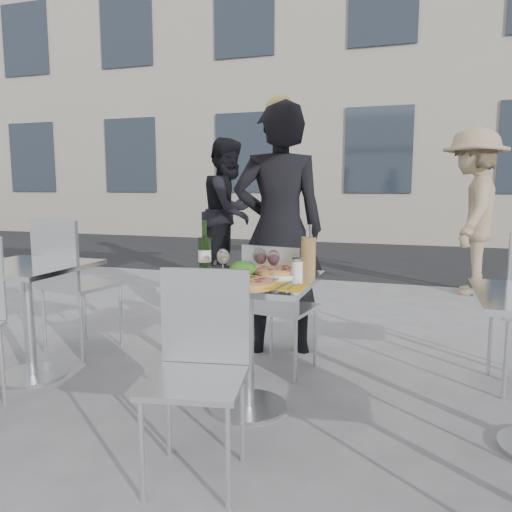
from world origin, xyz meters
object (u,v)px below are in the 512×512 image
(pizza_far, at_px, (276,271))
(napkin_right, at_px, (287,287))
(side_chair_lfar, at_px, (70,275))
(napkin_left, at_px, (187,281))
(salad_plate, at_px, (243,270))
(wine_bottle, at_px, (205,252))
(chair_near, at_px, (200,355))
(wineglass_red_b, at_px, (273,259))
(main_table, at_px, (248,315))
(carafe, at_px, (308,256))
(wineglass_white_a, at_px, (223,257))
(chair_far, at_px, (277,299))
(woman_diner, at_px, (279,230))
(pedestrian_a, at_px, (229,212))
(pedestrian_b, at_px, (472,212))
(wineglass_red_a, at_px, (261,258))
(side_table_left, at_px, (27,297))
(wineglass_white_b, at_px, (259,256))
(pizza_near, at_px, (246,282))
(sugar_shaker, at_px, (297,268))

(pizza_far, xyz_separation_m, napkin_right, (0.16, -0.37, -0.01))
(side_chair_lfar, xyz_separation_m, napkin_left, (1.28, -0.66, 0.16))
(salad_plate, distance_m, wine_bottle, 0.30)
(chair_near, xyz_separation_m, wineglass_red_b, (0.14, 0.65, 0.34))
(main_table, distance_m, carafe, 0.47)
(side_chair_lfar, relative_size, wineglass_white_a, 6.41)
(salad_plate, distance_m, carafe, 0.37)
(carafe, bearing_deg, wine_bottle, 179.22)
(pizza_far, distance_m, wineglass_red_b, 0.20)
(chair_far, relative_size, wineglass_red_b, 5.53)
(woman_diner, xyz_separation_m, carafe, (0.42, -0.91, -0.05))
(chair_far, relative_size, pedestrian_a, 0.47)
(pedestrian_b, height_order, wineglass_red_a, pedestrian_b)
(chair_far, xyz_separation_m, napkin_left, (-0.28, -0.74, 0.24))
(pedestrian_a, bearing_deg, side_chair_lfar, -174.64)
(wine_bottle, xyz_separation_m, wineglass_red_a, (0.38, -0.10, -0.00))
(side_table_left, relative_size, wineglass_white_b, 4.76)
(pizza_near, xyz_separation_m, napkin_right, (0.22, -0.02, -0.01))
(woman_diner, relative_size, pizza_far, 5.28)
(side_chair_lfar, xyz_separation_m, woman_diner, (1.44, 0.55, 0.32))
(chair_near, height_order, woman_diner, woman_diner)
(salad_plate, bearing_deg, wine_bottle, 160.02)
(side_chair_lfar, relative_size, pedestrian_a, 0.55)
(pizza_near, xyz_separation_m, wineglass_red_a, (0.02, 0.19, 0.10))
(chair_near, xyz_separation_m, sugar_shaker, (0.25, 0.73, 0.28))
(salad_plate, relative_size, wineglass_white_a, 1.40)
(pedestrian_a, bearing_deg, wineglass_red_a, -148.46)
(main_table, bearing_deg, side_chair_lfar, 162.86)
(wineglass_red_a, bearing_deg, salad_plate, -179.93)
(pizza_far, height_order, napkin_left, pizza_far)
(chair_far, xyz_separation_m, wineglass_red_b, (0.13, -0.53, 0.34))
(sugar_shaker, bearing_deg, pizza_near, -129.34)
(chair_far, bearing_deg, pedestrian_a, -53.42)
(wine_bottle, height_order, carafe, wine_bottle)
(wineglass_red_a, distance_m, napkin_left, 0.42)
(pizza_far, relative_size, wineglass_white_a, 2.22)
(pizza_near, distance_m, wineglass_white_a, 0.25)
(wine_bottle, bearing_deg, main_table, -22.84)
(wineglass_white_a, bearing_deg, wineglass_white_b, 29.57)
(wineglass_white_b, xyz_separation_m, napkin_left, (-0.31, -0.27, -0.11))
(side_table_left, distance_m, sugar_shaker, 1.78)
(main_table, distance_m, salad_plate, 0.25)
(woman_diner, distance_m, pizza_far, 0.88)
(napkin_right, bearing_deg, carafe, 87.86)
(wine_bottle, bearing_deg, pedestrian_b, 63.75)
(woman_diner, bearing_deg, pizza_near, 77.64)
(pedestrian_b, bearing_deg, napkin_left, -16.26)
(chair_near, height_order, wineglass_red_a, wineglass_red_a)
(main_table, xyz_separation_m, pizza_far, (0.11, 0.19, 0.23))
(side_table_left, relative_size, wineglass_white_a, 4.76)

